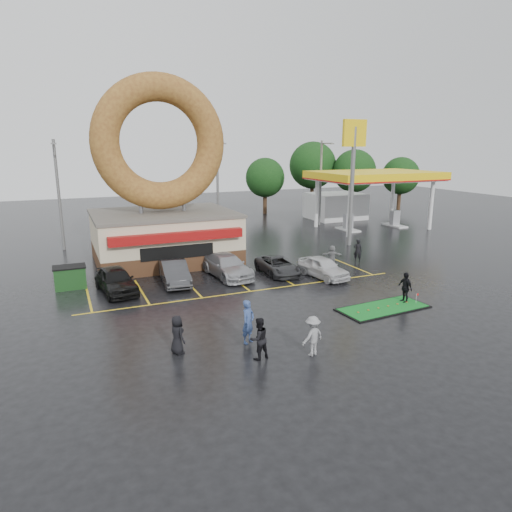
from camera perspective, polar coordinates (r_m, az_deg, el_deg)
name	(u,v)px	position (r m, az deg, el deg)	size (l,w,h in m)	color
ground	(275,310)	(24.50, 2.40, -6.72)	(120.00, 120.00, 0.00)	black
donut_shop	(163,202)	(34.58, -11.58, 6.67)	(10.20, 8.70, 13.50)	#472B19
gas_station	(357,190)	(51.53, 12.50, 8.01)	(12.30, 13.65, 5.90)	silver
shell_sign	(353,159)	(39.98, 12.06, 11.76)	(2.20, 0.36, 10.60)	slate
streetlight_left	(59,192)	(40.73, -23.45, 7.30)	(0.40, 2.21, 9.00)	slate
streetlight_mid	(218,186)	(44.03, -4.79, 8.77)	(0.40, 2.21, 9.00)	slate
streetlight_right	(321,181)	(50.04, 8.13, 9.28)	(0.40, 2.21, 9.00)	slate
tree_far_a	(354,171)	(62.25, 12.20, 10.33)	(5.60, 5.60, 8.00)	#332114
tree_far_b	(401,176)	(64.42, 17.63, 9.53)	(4.90, 4.90, 7.00)	#332114
tree_far_c	(313,165)	(63.40, 7.09, 11.18)	(6.30, 6.30, 9.00)	#332114
tree_far_d	(265,178)	(58.01, 1.14, 9.76)	(4.90, 4.90, 7.00)	#332114
car_black	(116,280)	(28.24, -17.13, -2.90)	(1.82, 4.51, 1.54)	black
car_dgrey	(174,273)	(29.17, -10.15, -2.06)	(1.53, 4.40, 1.45)	#2F2F32
car_silver	(227,266)	(30.33, -3.62, -1.24)	(2.05, 5.05, 1.47)	#9D9EA2
car_grey	(278,266)	(30.93, 2.72, -1.20)	(1.96, 4.26, 1.18)	#2C2D2F
car_white	(323,267)	(30.38, 8.39, -1.41)	(1.64, 4.06, 1.38)	silver
person_blue	(248,322)	(20.27, -0.99, -8.20)	(0.72, 0.47, 1.97)	navy
person_blackjkt	(259,339)	(18.85, 0.35, -10.28)	(0.86, 0.67, 1.77)	black
person_hoodie	(313,336)	(19.32, 7.08, -9.88)	(1.10, 0.63, 1.71)	gray
person_bystander	(177,335)	(19.61, -9.83, -9.67)	(0.82, 0.53, 1.67)	black
person_cameraman	(405,288)	(26.58, 18.14, -3.77)	(1.03, 0.43, 1.75)	black
person_walker_near	(332,256)	(33.37, 9.50, 0.04)	(1.42, 0.45, 1.53)	gray
person_walker_far	(358,251)	(34.95, 12.60, 0.67)	(0.62, 0.41, 1.71)	black
dumpster	(70,278)	(30.11, -22.22, -2.53)	(1.80, 1.20, 1.30)	#194119
putting_green	(383,308)	(25.54, 15.61, -6.27)	(5.16, 2.52, 0.63)	black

